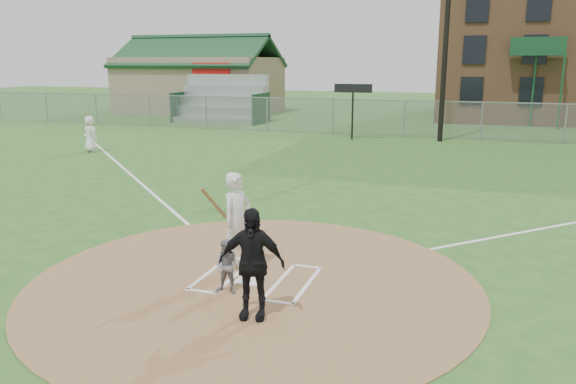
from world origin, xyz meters
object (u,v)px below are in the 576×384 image
(catcher, at_px, (227,267))
(batter_at_plate, at_px, (237,222))
(home_plate, at_px, (250,280))
(ondeck_player, at_px, (90,134))
(umpire, at_px, (252,263))

(catcher, bearing_deg, batter_at_plate, 102.31)
(catcher, height_order, batter_at_plate, batter_at_plate)
(catcher, bearing_deg, home_plate, 73.26)
(ondeck_player, height_order, batter_at_plate, batter_at_plate)
(catcher, bearing_deg, umpire, -46.71)
(umpire, height_order, ondeck_player, umpire)
(home_plate, bearing_deg, ondeck_player, 136.49)
(home_plate, bearing_deg, batter_at_plate, 131.88)
(home_plate, bearing_deg, umpire, -65.95)
(catcher, xyz_separation_m, batter_at_plate, (-0.29, 1.12, 0.49))
(umpire, bearing_deg, home_plate, 104.50)
(catcher, distance_m, umpire, 1.16)
(catcher, xyz_separation_m, umpire, (0.77, -0.76, 0.42))
(catcher, distance_m, batter_at_plate, 1.26)
(home_plate, height_order, umpire, umpire)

